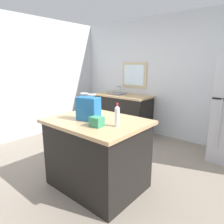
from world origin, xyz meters
name	(u,v)px	position (x,y,z in m)	size (l,w,h in m)	color
ground	(100,178)	(0.00, 0.00, 0.00)	(5.99, 5.99, 0.00)	gray
back_wall	(173,78)	(-0.02, 2.31, 1.31)	(4.99, 0.13, 2.62)	silver
left_wall	(12,79)	(-2.50, 0.00, 1.31)	(0.10, 4.62, 2.62)	silver
kitchen_island	(97,153)	(0.08, -0.12, 0.46)	(1.23, 0.95, 0.92)	black
sink_counter	(123,113)	(-1.05, 1.92, 0.46)	(1.35, 0.66, 1.09)	black
shopping_bag	(88,109)	(0.01, -0.19, 1.07)	(0.31, 0.22, 0.34)	#236BAD
small_box	(97,122)	(0.28, -0.32, 0.98)	(0.14, 0.12, 0.11)	#388E66
bottle	(117,116)	(0.45, -0.17, 1.05)	(0.06, 0.06, 0.27)	white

